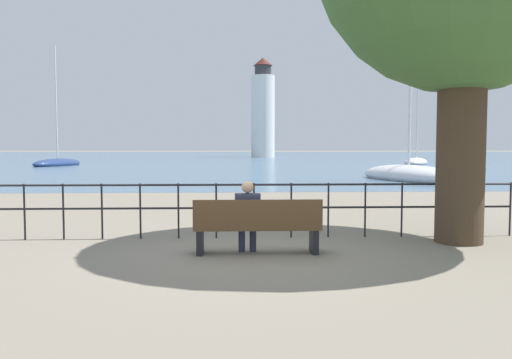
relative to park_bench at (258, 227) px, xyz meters
name	(u,v)px	position (x,y,z in m)	size (l,w,h in m)	color
ground_plane	(257,253)	(0.00, 0.07, -0.44)	(1000.00, 1000.00, 0.00)	gray
harbor_water	(235,154)	(0.00, 161.46, -0.44)	(600.00, 300.00, 0.01)	slate
park_bench	(258,227)	(0.00, 0.00, 0.00)	(2.06, 0.45, 0.90)	brown
seated_person_left	(248,214)	(-0.16, 0.08, 0.21)	(0.41, 0.35, 1.19)	#2D3347
promenade_railing	(254,202)	(0.00, 1.50, 0.25)	(10.08, 0.04, 1.05)	black
sailboat_0	(416,162)	(19.58, 45.84, -0.15)	(5.05, 7.47, 12.53)	silver
sailboat_2	(409,175)	(9.09, 18.64, -0.16)	(4.73, 8.10, 10.08)	silver
sailboat_4	(58,163)	(-18.28, 43.43, -0.16)	(3.94, 8.03, 12.38)	navy
harbor_lighthouse	(263,111)	(5.48, 93.26, 8.87)	(4.76, 4.76, 20.03)	white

